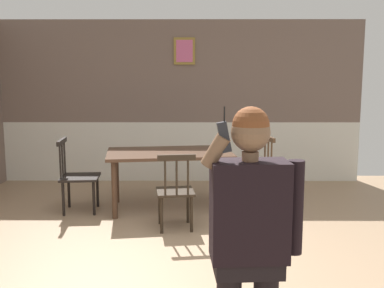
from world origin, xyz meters
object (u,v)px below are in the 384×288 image
object	(u,v)px
chair_near_window	(175,191)
chair_by_doorway	(77,176)
chair_at_table_head	(257,172)
person_figure	(250,233)
dining_table	(169,158)

from	to	relation	value
chair_near_window	chair_by_doorway	xyz separation A→B (m)	(-1.31, 0.69, 0.02)
chair_at_table_head	person_figure	size ratio (longest dim) A/B	0.59
chair_near_window	chair_at_table_head	distance (m)	1.48
dining_table	chair_by_doorway	distance (m)	1.22
chair_by_doorway	person_figure	xyz separation A→B (m)	(1.83, -3.43, 0.45)
dining_table	chair_at_table_head	world-z (taller)	chair_at_table_head
dining_table	chair_at_table_head	distance (m)	1.22
chair_near_window	person_figure	world-z (taller)	person_figure
chair_near_window	chair_at_table_head	xyz separation A→B (m)	(1.07, 1.02, 0.01)
chair_at_table_head	chair_by_doorway	bearing A→B (deg)	86.73
chair_near_window	chair_at_table_head	size ratio (longest dim) A/B	0.95
chair_by_doorway	chair_at_table_head	world-z (taller)	chair_by_doorway
dining_table	person_figure	xyz separation A→B (m)	(0.64, -3.59, 0.25)
chair_near_window	chair_at_table_head	bearing A→B (deg)	35.89
chair_at_table_head	person_figure	bearing A→B (deg)	160.61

